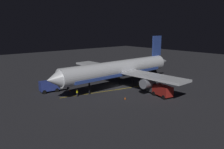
{
  "coord_description": "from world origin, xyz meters",
  "views": [
    {
      "loc": [
        -40.57,
        36.9,
        14.67
      ],
      "look_at": [
        0.0,
        2.0,
        3.5
      ],
      "focal_mm": 36.6,
      "sensor_mm": 36.0,
      "label": 1
    }
  ],
  "objects": [
    {
      "name": "traffic_cone_near_left",
      "position": [
        -8.16,
        5.46,
        0.25
      ],
      "size": [
        0.5,
        0.5,
        0.55
      ],
      "color": "#EA590F",
      "rests_on": "ground_plane"
    },
    {
      "name": "baggage_truck",
      "position": [
        7.1,
        14.28,
        1.33
      ],
      "size": [
        2.86,
        6.21,
        2.62
      ],
      "color": "navy",
      "rests_on": "ground_plane"
    },
    {
      "name": "catering_truck",
      "position": [
        -11.45,
        -2.0,
        1.27
      ],
      "size": [
        6.63,
        3.41,
        2.46
      ],
      "color": "maroon",
      "rests_on": "ground_plane"
    },
    {
      "name": "ground_plane",
      "position": [
        0.0,
        0.0,
        -0.1
      ],
      "size": [
        180.0,
        180.0,
        0.2
      ],
      "primitive_type": "cube",
      "color": "#28282C"
    },
    {
      "name": "apron_guide_stripe",
      "position": [
        -0.91,
        4.0,
        0.0
      ],
      "size": [
        5.08,
        22.64,
        0.01
      ],
      "primitive_type": "cube",
      "rotation": [
        0.0,
        0.0,
        -0.21
      ],
      "color": "gold",
      "rests_on": "ground_plane"
    },
    {
      "name": "traffic_cone_near_right",
      "position": [
        4.67,
        10.99,
        0.25
      ],
      "size": [
        0.5,
        0.5,
        0.55
      ],
      "color": "#EA590F",
      "rests_on": "ground_plane"
    },
    {
      "name": "airliner",
      "position": [
        0.01,
        -0.62,
        4.46
      ],
      "size": [
        34.93,
        39.07,
        12.25
      ],
      "color": "white",
      "rests_on": "ground_plane"
    },
    {
      "name": "ground_crew_worker",
      "position": [
        -0.11,
        11.97,
        0.89
      ],
      "size": [
        0.4,
        0.4,
        1.74
      ],
      "color": "black",
      "rests_on": "ground_plane"
    }
  ]
}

